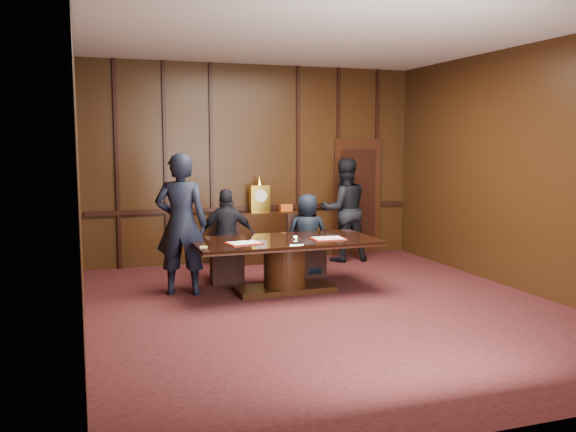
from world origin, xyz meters
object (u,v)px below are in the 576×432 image
object	(u,v)px
signatory_right	(307,235)
witness_right	(344,210)
sideboard	(260,235)
conference_table	(285,257)
witness_left	(181,224)
signatory_left	(227,236)

from	to	relation	value
signatory_right	witness_right	bearing A→B (deg)	-124.26
sideboard	conference_table	distance (m)	2.22
sideboard	witness_left	distance (m)	2.57
conference_table	witness_right	world-z (taller)	witness_right
conference_table	witness_left	size ratio (longest dim) A/B	1.31
signatory_right	witness_left	distance (m)	2.14
sideboard	witness_left	bearing A→B (deg)	-131.85
signatory_left	witness_left	world-z (taller)	witness_left
witness_right	witness_left	bearing A→B (deg)	29.39
sideboard	signatory_right	bearing A→B (deg)	-74.69
signatory_right	witness_left	bearing A→B (deg)	24.89
signatory_left	witness_right	xyz separation A→B (m)	(2.39, 1.05, 0.21)
signatory_left	signatory_right	bearing A→B (deg)	-169.31
signatory_left	signatory_right	xyz separation A→B (m)	(1.30, 0.00, -0.05)
sideboard	witness_right	size ratio (longest dim) A/B	0.86
conference_table	signatory_left	size ratio (longest dim) A/B	1.82
conference_table	signatory_right	xyz separation A→B (m)	(0.65, 0.80, 0.16)
sideboard	conference_table	world-z (taller)	sideboard
conference_table	witness_left	xyz separation A→B (m)	(-1.41, 0.33, 0.49)
conference_table	signatory_right	size ratio (longest dim) A/B	1.96
signatory_left	witness_right	world-z (taller)	witness_right
signatory_left	witness_left	bearing A→B (deg)	42.39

